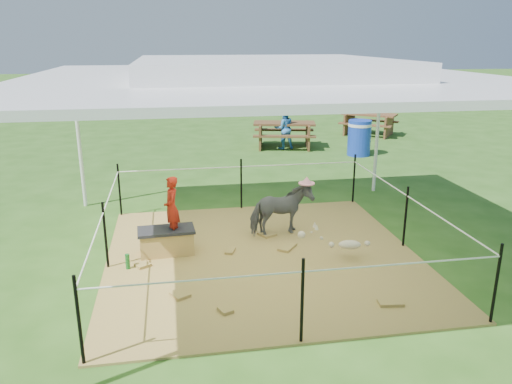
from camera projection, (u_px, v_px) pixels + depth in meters
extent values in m
plane|color=#2D5919|center=(263.00, 257.00, 7.50)|extent=(90.00, 90.00, 0.00)
cube|color=brown|center=(263.00, 256.00, 7.50)|extent=(4.60, 4.60, 0.03)
cylinder|color=silver|center=(79.00, 141.00, 9.46)|extent=(0.07, 0.07, 2.60)
cylinder|color=silver|center=(377.00, 131.00, 10.44)|extent=(0.07, 0.07, 2.60)
cube|color=white|center=(264.00, 78.00, 6.73)|extent=(6.30, 6.30, 0.08)
cube|color=white|center=(264.00, 67.00, 6.69)|extent=(3.30, 3.30, 0.22)
cylinder|color=black|center=(120.00, 190.00, 9.11)|extent=(0.04, 0.04, 1.00)
cylinder|color=black|center=(241.00, 185.00, 9.48)|extent=(0.04, 0.04, 1.00)
cylinder|color=black|center=(354.00, 179.00, 9.84)|extent=(0.04, 0.04, 1.00)
cylinder|color=black|center=(105.00, 236.00, 6.99)|extent=(0.04, 0.04, 1.00)
cylinder|color=black|center=(405.00, 217.00, 7.72)|extent=(0.04, 0.04, 1.00)
cylinder|color=black|center=(79.00, 322.00, 4.87)|extent=(0.04, 0.04, 1.00)
cylinder|color=black|center=(302.00, 302.00, 5.24)|extent=(0.04, 0.04, 1.00)
cylinder|color=black|center=(496.00, 285.00, 5.60)|extent=(0.04, 0.04, 1.00)
cylinder|color=white|center=(241.00, 167.00, 9.38)|extent=(4.50, 0.02, 0.02)
cylinder|color=white|center=(303.00, 272.00, 5.14)|extent=(4.50, 0.02, 0.02)
cylinder|color=white|center=(407.00, 196.00, 7.62)|extent=(0.02, 4.50, 0.02)
cylinder|color=white|center=(103.00, 213.00, 6.89)|extent=(0.02, 4.50, 0.02)
cube|color=#AB7B3E|center=(167.00, 242.00, 7.53)|extent=(0.81, 0.44, 0.35)
cube|color=black|center=(166.00, 230.00, 7.48)|extent=(0.87, 0.49, 0.04)
imported|color=#AE1E10|center=(171.00, 201.00, 7.36)|extent=(0.25, 0.36, 0.95)
cylinder|color=#166621|center=(128.00, 261.00, 7.04)|extent=(0.07, 0.07, 0.22)
imported|color=#4D4D52|center=(281.00, 211.00, 8.16)|extent=(1.10, 0.71, 0.86)
cylinder|color=pink|center=(282.00, 182.00, 8.01)|extent=(0.27, 0.27, 0.12)
cylinder|color=#183AB7|center=(359.00, 138.00, 13.99)|extent=(0.84, 0.84, 0.99)
cube|color=#52381C|center=(284.00, 135.00, 15.07)|extent=(2.07, 1.68, 0.76)
cube|color=brown|center=(369.00, 124.00, 17.05)|extent=(2.18, 2.08, 0.74)
imported|color=#3782CF|center=(284.00, 128.00, 14.80)|extent=(0.62, 0.50, 1.23)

